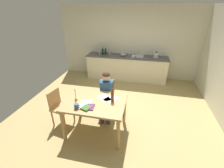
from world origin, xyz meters
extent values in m
cube|color=tan|center=(0.00, 0.00, -0.02)|extent=(5.20, 5.20, 0.04)
cube|color=beige|center=(0.00, 2.60, 1.30)|extent=(5.20, 0.12, 2.60)
cube|color=beige|center=(0.00, 2.24, 0.43)|extent=(2.92, 0.60, 0.86)
cube|color=#4C4C51|center=(0.00, 2.24, 0.88)|extent=(2.96, 0.64, 0.04)
cube|color=tan|center=(-0.26, -0.71, 0.75)|extent=(1.25, 0.94, 0.04)
cylinder|color=tan|center=(-0.82, -1.12, 0.36)|extent=(0.07, 0.07, 0.73)
cylinder|color=tan|center=(0.31, -1.12, 0.36)|extent=(0.07, 0.07, 0.73)
cylinder|color=tan|center=(-0.82, -0.30, 0.36)|extent=(0.07, 0.07, 0.73)
cylinder|color=tan|center=(0.31, -0.30, 0.36)|extent=(0.07, 0.07, 0.73)
cube|color=tan|center=(-0.18, -0.06, 0.48)|extent=(0.45, 0.45, 0.04)
cube|color=tan|center=(-0.21, 0.12, 0.69)|extent=(0.36, 0.08, 0.40)
cylinder|color=tan|center=(-0.33, -0.25, 0.23)|extent=(0.04, 0.04, 0.47)
cylinder|color=tan|center=(0.01, -0.20, 0.23)|extent=(0.04, 0.04, 0.47)
cylinder|color=tan|center=(-0.37, 0.09, 0.23)|extent=(0.04, 0.04, 0.47)
cylinder|color=tan|center=(-0.04, 0.13, 0.23)|extent=(0.04, 0.04, 0.47)
cylinder|color=navy|center=(-0.18, -0.08, 0.70)|extent=(0.36, 0.36, 0.50)
sphere|color=#D8AD8C|center=(-0.18, -0.08, 1.06)|extent=(0.20, 0.20, 0.20)
sphere|color=#473323|center=(-0.18, -0.08, 1.10)|extent=(0.19, 0.19, 0.19)
cylinder|color=#383847|center=(-0.23, -0.28, 0.45)|extent=(0.18, 0.39, 0.13)
cylinder|color=#383847|center=(-0.21, -0.47, 0.23)|extent=(0.10, 0.10, 0.45)
cylinder|color=#383847|center=(-0.08, -0.26, 0.45)|extent=(0.18, 0.39, 0.13)
cylinder|color=#383847|center=(-0.05, -0.44, 0.23)|extent=(0.10, 0.10, 0.45)
cube|color=tan|center=(-1.08, -0.67, 0.45)|extent=(0.46, 0.46, 0.04)
cube|color=tan|center=(-1.26, -0.63, 0.66)|extent=(0.09, 0.36, 0.40)
cylinder|color=tan|center=(-0.94, -0.86, 0.22)|extent=(0.04, 0.04, 0.44)
cylinder|color=tan|center=(-0.88, -0.53, 0.22)|extent=(0.04, 0.04, 0.44)
cylinder|color=tan|center=(-1.28, -0.80, 0.22)|extent=(0.04, 0.04, 0.44)
cylinder|color=tan|center=(-1.22, -0.47, 0.22)|extent=(0.04, 0.04, 0.44)
cylinder|color=#33598C|center=(-0.53, -1.01, 0.82)|extent=(0.09, 0.09, 0.10)
torus|color=#33598C|center=(-0.48, -1.01, 0.82)|extent=(0.07, 0.01, 0.07)
cylinder|color=gold|center=(-0.66, -0.74, 0.79)|extent=(0.06, 0.06, 0.05)
cylinder|color=white|center=(-0.66, -0.74, 0.93)|extent=(0.02, 0.02, 0.23)
cube|color=#3B602B|center=(-0.35, -0.98, 0.78)|extent=(0.21, 0.21, 0.03)
cube|color=#5E2A5F|center=(-0.29, -0.93, 0.78)|extent=(0.17, 0.22, 0.02)
cube|color=white|center=(-0.42, -0.83, 0.77)|extent=(0.27, 0.34, 0.00)
cube|color=white|center=(0.04, -0.53, 0.77)|extent=(0.34, 0.36, 0.00)
cube|color=white|center=(-0.11, -0.53, 0.77)|extent=(0.35, 0.36, 0.00)
cylinder|color=#593319|center=(0.09, -0.62, 0.89)|extent=(0.07, 0.07, 0.24)
cylinder|color=#593319|center=(0.09, -0.62, 1.04)|extent=(0.03, 0.03, 0.06)
cylinder|color=#B2B7BC|center=(0.44, 2.24, 0.92)|extent=(0.36, 0.36, 0.04)
cylinder|color=silver|center=(0.44, 2.40, 1.02)|extent=(0.02, 0.02, 0.24)
cylinder|color=#8C999E|center=(-1.02, 2.19, 1.00)|extent=(0.07, 0.07, 0.20)
cylinder|color=#8C999E|center=(-1.02, 2.19, 1.12)|extent=(0.03, 0.03, 0.05)
cylinder|color=black|center=(-0.91, 2.23, 1.01)|extent=(0.07, 0.07, 0.21)
cylinder|color=black|center=(-0.91, 2.23, 1.14)|extent=(0.03, 0.03, 0.05)
cylinder|color=black|center=(-0.81, 2.24, 1.00)|extent=(0.07, 0.07, 0.21)
cylinder|color=black|center=(-0.81, 2.24, 1.13)|extent=(0.03, 0.03, 0.05)
cylinder|color=#8C999E|center=(-0.66, 2.25, 1.01)|extent=(0.06, 0.06, 0.23)
cylinder|color=#8C999E|center=(-0.66, 2.25, 1.16)|extent=(0.03, 0.03, 0.06)
ellipsoid|color=tan|center=(-0.15, 2.22, 0.95)|extent=(0.21, 0.21, 0.09)
cylinder|color=#B7BABF|center=(1.02, 2.24, 0.99)|extent=(0.18, 0.18, 0.18)
cone|color=#262628|center=(1.02, 2.24, 1.10)|extent=(0.11, 0.11, 0.04)
cylinder|color=silver|center=(0.06, 2.39, 0.90)|extent=(0.06, 0.06, 0.00)
cylinder|color=silver|center=(0.06, 2.39, 0.94)|extent=(0.01, 0.01, 0.07)
cone|color=silver|center=(0.06, 2.39, 1.01)|extent=(0.07, 0.07, 0.08)
cylinder|color=silver|center=(-0.05, 2.39, 0.90)|extent=(0.06, 0.06, 0.00)
cylinder|color=silver|center=(-0.05, 2.39, 0.94)|extent=(0.01, 0.01, 0.07)
cone|color=silver|center=(-0.05, 2.39, 1.01)|extent=(0.07, 0.07, 0.08)
cylinder|color=silver|center=(-0.16, 2.39, 0.90)|extent=(0.06, 0.06, 0.00)
cylinder|color=silver|center=(-0.16, 2.39, 0.94)|extent=(0.01, 0.01, 0.07)
cone|color=silver|center=(-0.16, 2.39, 1.01)|extent=(0.07, 0.07, 0.08)
cylinder|color=silver|center=(-0.22, 2.39, 0.90)|extent=(0.06, 0.06, 0.00)
cylinder|color=silver|center=(-0.22, 2.39, 0.94)|extent=(0.01, 0.01, 0.07)
cone|color=silver|center=(-0.22, 2.39, 1.01)|extent=(0.07, 0.07, 0.08)
cylinder|color=white|center=(0.23, 2.09, 0.95)|extent=(0.09, 0.09, 0.10)
torus|color=white|center=(0.28, 2.09, 0.95)|extent=(0.07, 0.01, 0.07)
camera|label=1|loc=(0.66, -3.24, 2.53)|focal=24.75mm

